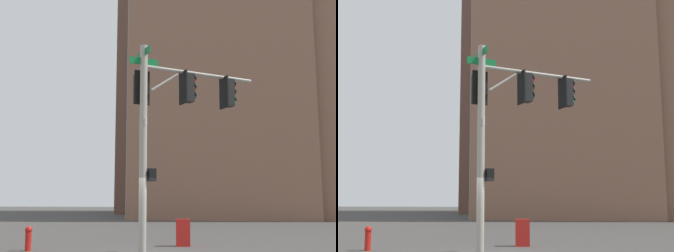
# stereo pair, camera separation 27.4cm
# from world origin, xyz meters

# --- Properties ---
(signal_pole_assembly) EXTENTS (3.00, 4.02, 6.91)m
(signal_pole_assembly) POSITION_xyz_m (0.27, -0.75, 4.67)
(signal_pole_assembly) COLOR #9E998C
(signal_pole_assembly) RESTS_ON ground_plane
(fire_hydrant) EXTENTS (0.34, 0.26, 0.87)m
(fire_hydrant) POSITION_xyz_m (1.09, 4.48, 0.47)
(fire_hydrant) COLOR red
(fire_hydrant) RESTS_ON ground_plane
(newspaper_box) EXTENTS (0.51, 0.61, 1.05)m
(newspaper_box) POSITION_xyz_m (3.65, -0.79, 0.53)
(newspaper_box) COLOR red
(newspaper_box) RESTS_ON ground_plane
(building_brick_nearside) EXTENTS (18.40, 18.25, 41.99)m
(building_brick_nearside) POSITION_xyz_m (35.74, -10.86, 20.99)
(building_brick_nearside) COLOR #845B47
(building_brick_nearside) RESTS_ON ground_plane
(building_brick_midblock) EXTENTS (21.04, 17.03, 44.25)m
(building_brick_midblock) POSITION_xyz_m (36.09, -1.28, 22.13)
(building_brick_midblock) COLOR #845B47
(building_brick_midblock) RESTS_ON ground_plane
(building_brick_farside) EXTENTS (19.15, 18.39, 33.84)m
(building_brick_farside) POSITION_xyz_m (51.25, 3.73, 16.92)
(building_brick_farside) COLOR brown
(building_brick_farside) RESTS_ON ground_plane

